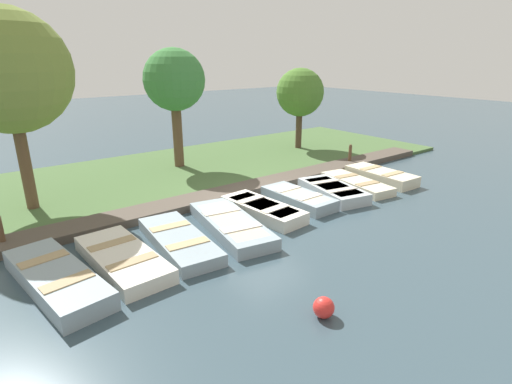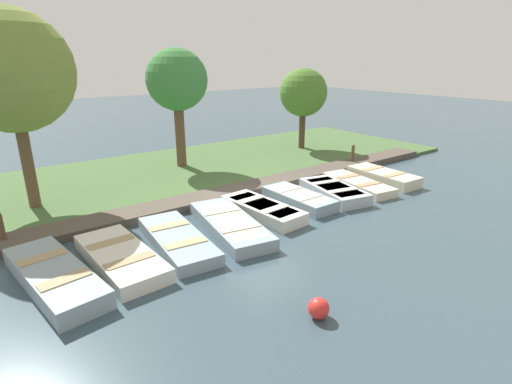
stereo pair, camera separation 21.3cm
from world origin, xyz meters
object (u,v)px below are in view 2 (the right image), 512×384
object	(u,v)px
rowboat_3	(230,224)
buoy	(319,308)
park_tree_center	(303,93)
park_tree_far_left	(10,72)
rowboat_7	(358,184)
park_tree_left	(177,81)
mooring_post_far	(353,156)
rowboat_0	(54,276)
mooring_post_near	(2,230)
rowboat_5	(299,198)
rowboat_2	(177,240)
rowboat_1	(121,257)
rowboat_8	(383,176)
rowboat_6	(334,191)
rowboat_4	(263,209)

from	to	relation	value
rowboat_3	buoy	size ratio (longest dim) A/B	8.97
park_tree_center	park_tree_far_left	bearing A→B (deg)	-84.33
rowboat_7	park_tree_left	world-z (taller)	park_tree_left
mooring_post_far	park_tree_left	xyz separation A→B (m)	(-4.16, -6.10, 3.13)
rowboat_7	rowboat_0	bearing A→B (deg)	-78.92
mooring_post_near	rowboat_5	bearing A→B (deg)	75.61
rowboat_2	rowboat_1	bearing A→B (deg)	-80.41
mooring_post_near	buoy	bearing A→B (deg)	32.58
rowboat_8	park_tree_center	xyz separation A→B (m)	(-5.89, 1.20, 2.65)
rowboat_1	park_tree_left	size ratio (longest dim) A/B	0.63
rowboat_0	mooring_post_far	distance (m)	12.73
rowboat_8	mooring_post_far	xyz separation A→B (m)	(-2.20, 0.79, 0.27)
mooring_post_near	rowboat_7	bearing A→B (deg)	78.90
rowboat_5	park_tree_left	xyz separation A→B (m)	(-6.23, -1.06, 3.43)
rowboat_7	rowboat_1	bearing A→B (deg)	-78.79
rowboat_5	rowboat_8	distance (m)	4.25
rowboat_8	park_tree_center	size ratio (longest dim) A/B	0.68
rowboat_1	park_tree_left	bearing A→B (deg)	141.24
rowboat_6	park_tree_far_left	bearing A→B (deg)	-107.16
rowboat_7	park_tree_left	bearing A→B (deg)	-139.73
mooring_post_far	rowboat_4	bearing A→B (deg)	-71.91
mooring_post_near	rowboat_8	bearing A→B (deg)	79.89
park_tree_left	rowboat_6	bearing A→B (deg)	21.32
rowboat_7	mooring_post_far	bearing A→B (deg)	142.92
rowboat_1	buoy	world-z (taller)	buoy
rowboat_5	rowboat_3	bearing A→B (deg)	-82.33
rowboat_8	mooring_post_far	bearing A→B (deg)	162.86
rowboat_8	park_tree_center	distance (m)	6.57
rowboat_2	rowboat_5	xyz separation A→B (m)	(-0.41, 4.53, 0.03)
rowboat_2	rowboat_3	bearing A→B (deg)	95.76
mooring_post_near	rowboat_1	bearing A→B (deg)	38.63
rowboat_7	park_tree_far_left	size ratio (longest dim) A/B	0.51
rowboat_2	park_tree_left	xyz separation A→B (m)	(-6.64, 3.46, 3.45)
park_tree_left	park_tree_far_left	bearing A→B (deg)	-73.95
park_tree_left	rowboat_7	bearing A→B (deg)	31.86
rowboat_3	rowboat_6	size ratio (longest dim) A/B	1.28
rowboat_6	mooring_post_near	bearing A→B (deg)	-91.27
rowboat_3	mooring_post_far	xyz separation A→B (m)	(-2.48, 7.97, 0.31)
rowboat_3	buoy	bearing A→B (deg)	-0.87
rowboat_3	rowboat_6	xyz separation A→B (m)	(-0.22, 4.38, 0.02)
rowboat_0	rowboat_4	xyz separation A→B (m)	(-0.47, 5.87, -0.01)
buoy	park_tree_center	bearing A→B (deg)	138.48
mooring_post_far	rowboat_1	bearing A→B (deg)	-76.86
rowboat_8	mooring_post_near	world-z (taller)	mooring_post_near
rowboat_8	park_tree_left	xyz separation A→B (m)	(-6.36, -5.31, 3.40)
rowboat_6	rowboat_8	world-z (taller)	rowboat_8
rowboat_8	park_tree_left	distance (m)	8.95
rowboat_4	rowboat_7	size ratio (longest dim) A/B	0.96
rowboat_8	mooring_post_near	bearing A→B (deg)	-97.56
rowboat_2	buoy	size ratio (longest dim) A/B	8.14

